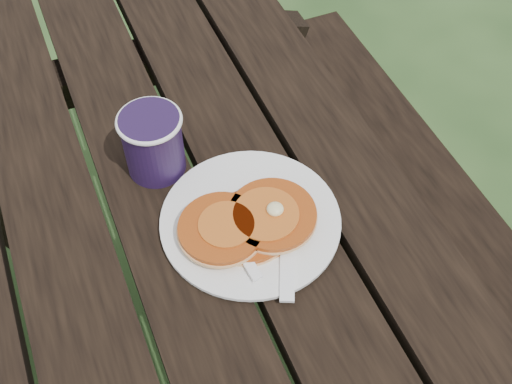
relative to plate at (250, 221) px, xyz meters
name	(u,v)px	position (x,y,z in m)	size (l,w,h in m)	color
plate	(250,221)	(0.00, 0.00, 0.00)	(0.26, 0.26, 0.01)	white
pancake_stack	(249,222)	(-0.01, -0.01, 0.02)	(0.20, 0.13, 0.04)	#B34A14
knife	(287,245)	(0.03, -0.06, 0.01)	(0.02, 0.18, 0.01)	white
fork	(240,249)	(-0.04, -0.05, 0.01)	(0.03, 0.16, 0.01)	white
coffee_cup	(153,141)	(-0.09, 0.16, 0.06)	(0.10, 0.10, 0.11)	#201134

